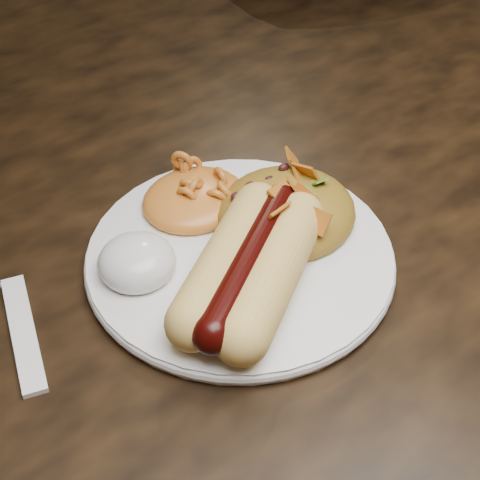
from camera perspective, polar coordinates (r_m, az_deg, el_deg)
table at (r=0.70m, az=-6.23°, el=1.68°), size 1.60×0.90×0.75m
plate at (r=0.51m, az=0.00°, el=-1.28°), size 0.21×0.21×0.01m
hotdog at (r=0.47m, az=0.80°, el=-1.96°), size 0.12×0.12×0.03m
mac_and_cheese at (r=0.54m, az=-3.57°, el=4.08°), size 0.09×0.08×0.03m
sour_cream at (r=0.49m, az=-8.09°, el=-1.04°), size 0.07×0.07×0.03m
taco_salad at (r=0.52m, az=3.65°, el=3.07°), size 0.10×0.10×0.05m
fork at (r=0.49m, az=-16.47°, el=-6.89°), size 0.06×0.13×0.00m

